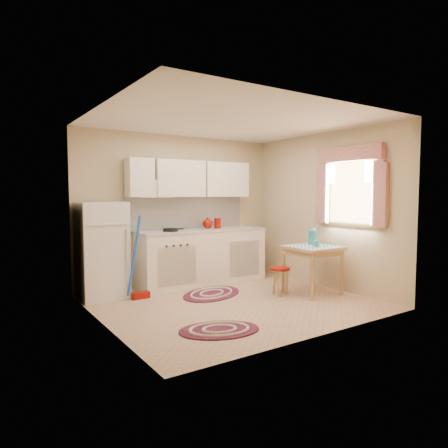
{
  "coord_description": "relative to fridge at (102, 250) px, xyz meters",
  "views": [
    {
      "loc": [
        -3.15,
        -4.5,
        1.51
      ],
      "look_at": [
        0.01,
        0.25,
        1.09
      ],
      "focal_mm": 32.0,
      "sensor_mm": 36.0,
      "label": 1
    }
  ],
  "objects": [
    {
      "name": "rug_left",
      "position": [
        0.65,
        -2.12,
        -0.69
      ],
      "size": [
        1.06,
        0.87,
        0.02
      ],
      "primitive_type": null,
      "rotation": [
        0.0,
        0.0,
        -0.33
      ],
      "color": "maroon",
      "rests_on": "ground"
    },
    {
      "name": "countertop",
      "position": [
        1.72,
        0.05,
        0.2
      ],
      "size": [
        2.27,
        0.62,
        0.04
      ],
      "primitive_type": "cube",
      "color": "beige",
      "rests_on": "base_cabinets"
    },
    {
      "name": "mug",
      "position": [
        2.73,
        -1.6,
        0.07
      ],
      "size": [
        0.09,
        0.09,
        0.1
      ],
      "primitive_type": "cylinder",
      "rotation": [
        0.0,
        0.0,
        -0.12
      ],
      "color": "teal",
      "rests_on": "table"
    },
    {
      "name": "base_cabinets",
      "position": [
        1.72,
        0.05,
        -0.26
      ],
      "size": [
        2.25,
        0.6,
        0.88
      ],
      "primitive_type": "cube",
      "color": "white",
      "rests_on": "ground"
    },
    {
      "name": "frying_pan",
      "position": [
        1.1,
        0.0,
        0.24
      ],
      "size": [
        0.28,
        0.28,
        0.05
      ],
      "primitive_type": "cylinder",
      "rotation": [
        0.0,
        0.0,
        0.16
      ],
      "color": "black",
      "rests_on": "countertop"
    },
    {
      "name": "room_shell",
      "position": [
        1.6,
        -1.01,
        0.9
      ],
      "size": [
        3.64,
        3.6,
        2.52
      ],
      "color": "tan",
      "rests_on": "ground"
    },
    {
      "name": "table",
      "position": [
        2.75,
        -1.5,
        -0.34
      ],
      "size": [
        0.72,
        0.72,
        0.72
      ],
      "primitive_type": "cube",
      "color": "tan",
      "rests_on": "ground"
    },
    {
      "name": "fridge",
      "position": [
        0.0,
        0.0,
        0.0
      ],
      "size": [
        0.65,
        0.6,
        1.4
      ],
      "primitive_type": "cube",
      "color": "white",
      "rests_on": "ground"
    },
    {
      "name": "broom",
      "position": [
        0.45,
        -0.35,
        -0.1
      ],
      "size": [
        0.28,
        0.13,
        1.2
      ],
      "primitive_type": null,
      "rotation": [
        0.0,
        0.0,
        0.02
      ],
      "color": "blue",
      "rests_on": "ground"
    },
    {
      "name": "red_kettle",
      "position": [
        1.82,
        0.05,
        0.31
      ],
      "size": [
        0.23,
        0.22,
        0.18
      ],
      "primitive_type": null,
      "rotation": [
        0.0,
        0.0,
        0.33
      ],
      "color": "#870D04",
      "rests_on": "countertop"
    },
    {
      "name": "red_canister",
      "position": [
        2.03,
        0.05,
        0.3
      ],
      "size": [
        0.12,
        0.12,
        0.16
      ],
      "primitive_type": "cylinder",
      "rotation": [
        0.0,
        0.0,
        0.02
      ],
      "color": "#870D04",
      "rests_on": "countertop"
    },
    {
      "name": "coffee_pot",
      "position": [
        2.86,
        -1.38,
        0.17
      ],
      "size": [
        0.18,
        0.16,
        0.31
      ],
      "primitive_type": null,
      "rotation": [
        0.0,
        0.0,
        -0.22
      ],
      "color": "teal",
      "rests_on": "table"
    },
    {
      "name": "stool",
      "position": [
        2.26,
        -1.31,
        -0.49
      ],
      "size": [
        0.32,
        0.32,
        0.42
      ],
      "primitive_type": "cylinder",
      "rotation": [
        0.0,
        0.0,
        0.05
      ],
      "color": "#870D04",
      "rests_on": "ground"
    },
    {
      "name": "rug_center",
      "position": [
        1.44,
        -0.7,
        -0.69
      ],
      "size": [
        1.28,
        1.11,
        0.02
      ],
      "primitive_type": null,
      "rotation": [
        0.0,
        0.0,
        0.44
      ],
      "color": "maroon",
      "rests_on": "ground"
    }
  ]
}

